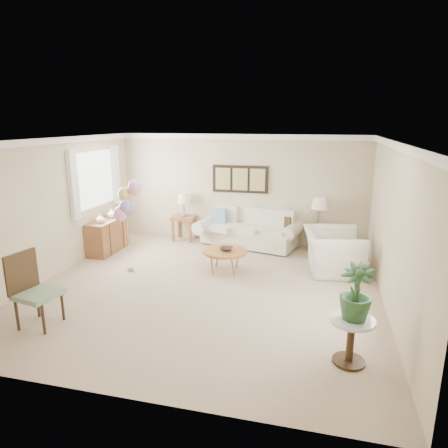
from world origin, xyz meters
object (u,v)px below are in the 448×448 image
(coffee_table, at_px, (225,252))
(accent_chair, at_px, (33,288))
(sofa, at_px, (249,231))
(balloon_cluster, at_px, (127,202))
(armchair, at_px, (333,251))

(coffee_table, distance_m, accent_chair, 3.49)
(sofa, xyz_separation_m, balloon_cluster, (-1.95, -2.29, 1.05))
(balloon_cluster, bearing_deg, armchair, 14.73)
(armchair, distance_m, accent_chair, 5.36)
(sofa, distance_m, accent_chair, 5.13)
(armchair, bearing_deg, accent_chair, 120.07)
(coffee_table, bearing_deg, accent_chair, -128.44)
(accent_chair, distance_m, balloon_cluster, 2.45)
(balloon_cluster, bearing_deg, accent_chair, -99.15)
(armchair, height_order, accent_chair, accent_chair)
(sofa, xyz_separation_m, accent_chair, (-2.32, -4.57, 0.22))
(coffee_table, height_order, balloon_cluster, balloon_cluster)
(armchair, bearing_deg, balloon_cluster, 96.82)
(coffee_table, xyz_separation_m, armchair, (2.05, 0.56, -0.01))
(sofa, height_order, armchair, sofa)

